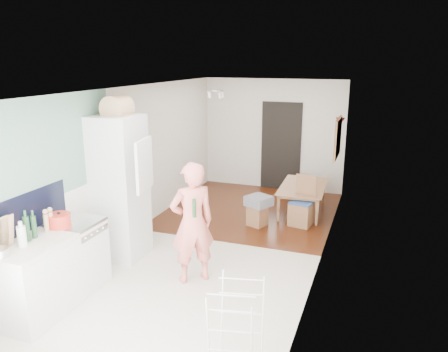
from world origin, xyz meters
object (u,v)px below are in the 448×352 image
Objects in this scene: dining_table at (304,201)px; stool at (257,216)px; person at (192,212)px; drying_rack at (236,326)px; dining_chair at (302,202)px.

dining_table is 3.38× the size of stool.
person is at bearing -97.30° from stool.
dining_table is at bearing 78.97° from drying_rack.
person is 2.23× the size of drying_rack.
dining_table is at bearing 57.05° from stool.
stool is at bearing 144.58° from dining_table.
person reaches higher than drying_rack.
person is 2.16× the size of dining_chair.
person is 2.76m from dining_chair.
dining_table is 1.47× the size of drying_rack.
dining_chair reaches higher than stool.
drying_rack is at bearing -78.48° from dining_chair.
dining_table is at bearing 106.67° from dining_chair.
person is 3.45m from dining_table.
person reaches higher than dining_table.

